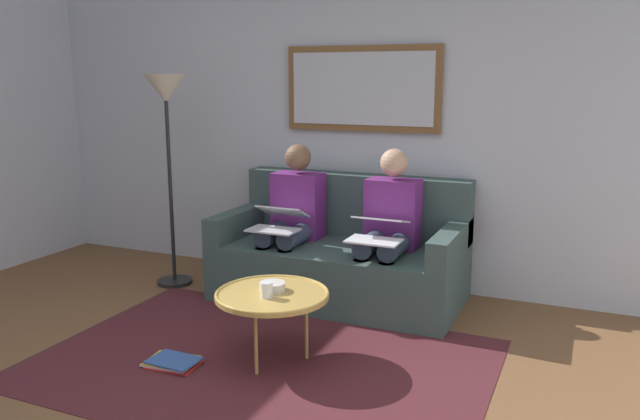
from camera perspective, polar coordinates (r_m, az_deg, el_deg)
wall_rear at (r=5.09m, az=4.11°, el=7.99°), size 6.00×0.12×2.60m
area_rug at (r=3.85m, az=-5.23°, el=-13.38°), size 2.60×1.80×0.01m
couch at (r=4.81m, az=2.00°, el=-4.15°), size 1.80×0.90×0.90m
framed_mirror at (r=4.99m, az=3.78°, el=10.79°), size 1.25×0.05×0.65m
coffee_table at (r=3.71m, az=-4.31°, el=-7.61°), size 0.66×0.66×0.43m
cup at (r=3.62m, az=-4.80°, el=-7.15°), size 0.07×0.07×0.09m
bowl at (r=3.74m, az=-4.29°, el=-6.85°), size 0.15×0.15×0.05m
person_left at (r=4.55m, az=6.16°, el=-1.31°), size 0.38×0.58×1.14m
laptop_white at (r=4.33m, az=5.20°, el=-1.68°), size 0.36×0.37×0.15m
person_right at (r=4.83m, az=-2.47°, el=-0.49°), size 0.38×0.58×1.14m
laptop_silver at (r=4.62m, az=-3.74°, el=-0.85°), size 0.36×0.37×0.16m
magazine_stack at (r=3.88m, az=-13.08°, el=-13.11°), size 0.32×0.23×0.04m
standing_lamp at (r=5.07m, az=-13.58°, el=8.48°), size 0.32×0.32×1.66m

